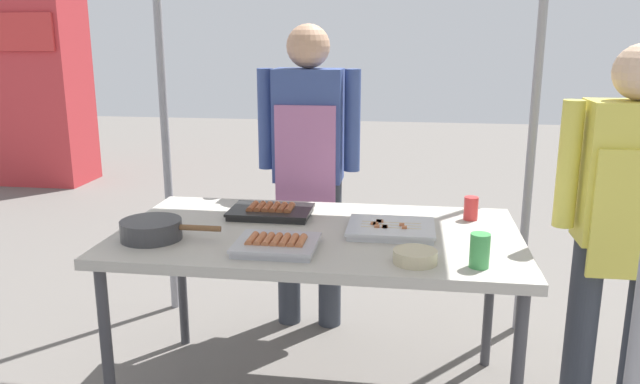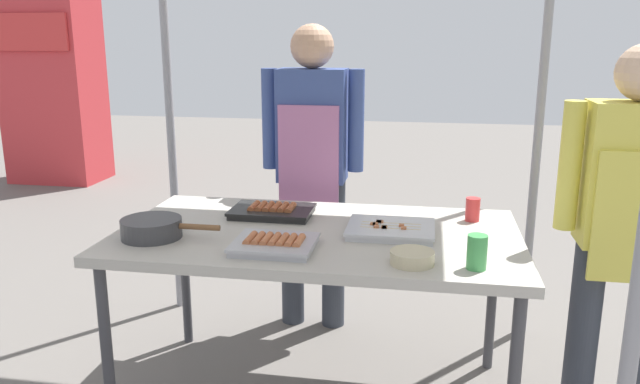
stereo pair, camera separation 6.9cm
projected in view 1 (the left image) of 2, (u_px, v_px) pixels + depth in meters
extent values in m
cube|color=#B7B2A8|center=(318.00, 236.00, 2.50)|extent=(1.60, 0.90, 0.04)
cylinder|color=#3F3F44|center=(107.00, 355.00, 2.32)|extent=(0.04, 0.04, 0.71)
cylinder|color=#3F3F44|center=(182.00, 277.00, 3.07)|extent=(0.04, 0.04, 0.71)
cylinder|color=#3F3F44|center=(489.00, 295.00, 2.87)|extent=(0.04, 0.04, 0.71)
cylinder|color=gray|center=(163.00, 106.00, 3.30)|extent=(0.04, 0.04, 2.30)
cylinder|color=gray|center=(535.00, 112.00, 3.04)|extent=(0.04, 0.04, 2.30)
cube|color=black|center=(271.00, 213.00, 2.71)|extent=(0.34, 0.23, 0.02)
cube|color=black|center=(271.00, 210.00, 2.71)|extent=(0.35, 0.24, 0.01)
cylinder|color=#9E512D|center=(253.00, 207.00, 2.72)|extent=(0.03, 0.12, 0.03)
cylinder|color=#9E512D|center=(260.00, 208.00, 2.71)|extent=(0.03, 0.12, 0.03)
cylinder|color=#9E512D|center=(267.00, 208.00, 2.71)|extent=(0.03, 0.12, 0.03)
cylinder|color=#9E512D|center=(275.00, 208.00, 2.70)|extent=(0.03, 0.12, 0.03)
cylinder|color=#9E512D|center=(282.00, 208.00, 2.70)|extent=(0.03, 0.12, 0.03)
cylinder|color=#9E512D|center=(289.00, 209.00, 2.70)|extent=(0.03, 0.12, 0.03)
cube|color=silver|center=(391.00, 230.00, 2.48)|extent=(0.33, 0.27, 0.02)
cube|color=silver|center=(391.00, 226.00, 2.47)|extent=(0.34, 0.28, 0.01)
cylinder|color=tan|center=(391.00, 228.00, 2.44)|extent=(0.24, 0.01, 0.01)
cube|color=#B7663D|center=(377.00, 228.00, 2.45)|extent=(0.02, 0.02, 0.02)
cube|color=#B7663D|center=(404.00, 229.00, 2.43)|extent=(0.02, 0.02, 0.02)
cube|color=#B7663D|center=(384.00, 228.00, 2.44)|extent=(0.02, 0.02, 0.02)
cube|color=#B7663D|center=(385.00, 228.00, 2.44)|extent=(0.02, 0.02, 0.02)
cylinder|color=tan|center=(391.00, 226.00, 2.47)|extent=(0.24, 0.01, 0.01)
cube|color=#B7663D|center=(376.00, 225.00, 2.48)|extent=(0.02, 0.02, 0.02)
cube|color=#B7663D|center=(402.00, 226.00, 2.47)|extent=(0.02, 0.02, 0.02)
cube|color=#B7663D|center=(373.00, 225.00, 2.48)|extent=(0.02, 0.02, 0.02)
cylinder|color=tan|center=(391.00, 223.00, 2.51)|extent=(0.24, 0.01, 0.01)
cube|color=#B7663D|center=(379.00, 222.00, 2.51)|extent=(0.02, 0.02, 0.02)
cube|color=#B7663D|center=(379.00, 222.00, 2.51)|extent=(0.02, 0.02, 0.02)
cube|color=#B7663D|center=(381.00, 222.00, 2.51)|extent=(0.02, 0.02, 0.02)
cube|color=#ADADB2|center=(277.00, 247.00, 2.28)|extent=(0.29, 0.25, 0.02)
cube|color=#ADADB2|center=(276.00, 243.00, 2.28)|extent=(0.30, 0.26, 0.01)
cylinder|color=#B7663D|center=(252.00, 239.00, 2.29)|extent=(0.03, 0.12, 0.03)
cylinder|color=#B7663D|center=(260.00, 240.00, 2.29)|extent=(0.03, 0.12, 0.03)
cylinder|color=#B7663D|center=(268.00, 240.00, 2.28)|extent=(0.03, 0.12, 0.03)
cylinder|color=#B7663D|center=(276.00, 241.00, 2.28)|extent=(0.03, 0.12, 0.03)
cylinder|color=#B7663D|center=(285.00, 241.00, 2.27)|extent=(0.03, 0.12, 0.03)
cylinder|color=#B7663D|center=(293.00, 241.00, 2.27)|extent=(0.03, 0.12, 0.03)
cylinder|color=#B7663D|center=(301.00, 242.00, 2.26)|extent=(0.03, 0.12, 0.03)
cylinder|color=#38383A|center=(151.00, 230.00, 2.40)|extent=(0.23, 0.23, 0.08)
cylinder|color=brown|center=(200.00, 228.00, 2.36)|extent=(0.16, 0.02, 0.02)
cylinder|color=#386B33|center=(151.00, 223.00, 2.39)|extent=(0.22, 0.22, 0.01)
cylinder|color=#BFB28C|center=(415.00, 257.00, 2.15)|extent=(0.15, 0.15, 0.05)
cylinder|color=#3F994C|center=(480.00, 251.00, 2.10)|extent=(0.07, 0.07, 0.12)
cylinder|color=red|center=(471.00, 208.00, 2.65)|extent=(0.06, 0.06, 0.10)
cylinder|color=#333842|center=(289.00, 252.00, 3.31)|extent=(0.12, 0.12, 0.79)
cylinder|color=#333842|center=(330.00, 254.00, 3.27)|extent=(0.12, 0.12, 0.79)
cube|color=#384C8C|center=(309.00, 126.00, 3.13)|extent=(0.34, 0.20, 0.56)
cube|color=#B26B9E|center=(305.00, 157.00, 3.05)|extent=(0.30, 0.02, 0.51)
cylinder|color=#384C8C|center=(266.00, 119.00, 3.15)|extent=(0.08, 0.08, 0.51)
cylinder|color=#384C8C|center=(352.00, 121.00, 3.09)|extent=(0.08, 0.08, 0.51)
sphere|color=tan|center=(308.00, 46.00, 3.03)|extent=(0.21, 0.21, 0.21)
cylinder|color=#333842|center=(581.00, 331.00, 2.47)|extent=(0.12, 0.12, 0.75)
cylinder|color=#333842|center=(640.00, 334.00, 2.44)|extent=(0.12, 0.12, 0.75)
cube|color=#D8CC4C|center=(630.00, 173.00, 2.30)|extent=(0.34, 0.20, 0.53)
cube|color=#D8CC4C|center=(636.00, 216.00, 2.22)|extent=(0.30, 0.02, 0.48)
cylinder|color=#D8CC4C|center=(568.00, 165.00, 2.32)|extent=(0.08, 0.08, 0.48)
cube|color=#C63338|center=(39.00, 90.00, 6.45)|extent=(0.91, 0.60, 1.94)
cube|color=red|center=(13.00, 32.00, 6.00)|extent=(0.82, 0.03, 0.36)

